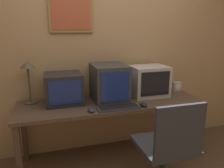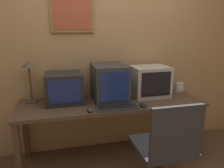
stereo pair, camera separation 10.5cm
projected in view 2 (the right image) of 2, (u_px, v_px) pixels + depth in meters
The scene contains 11 objects.
wall_back at pixel (104, 47), 2.70m from camera, with size 8.00×0.08×2.60m.
desk at pixel (112, 108), 2.50m from camera, with size 2.08×0.64×0.72m.
monitor_left at pixel (64, 88), 2.44m from camera, with size 0.40×0.38×0.33m.
monitor_center at pixel (109, 83), 2.49m from camera, with size 0.37×0.46×0.42m.
monitor_right at pixel (150, 81), 2.66m from camera, with size 0.44×0.35×0.37m.
keyboard_main at pixel (118, 108), 2.26m from camera, with size 0.44×0.14×0.03m.
mouse_near_keyboard at pixel (143, 105), 2.32m from camera, with size 0.07×0.12×0.04m.
mouse_far_corner at pixel (90, 110), 2.19m from camera, with size 0.06×0.11×0.04m.
desk_clock at pixel (179, 87), 2.86m from camera, with size 0.11×0.06×0.12m.
desk_lamp at pixel (29, 70), 2.38m from camera, with size 0.16×0.16×0.47m.
office_chair at pixel (165, 156), 1.96m from camera, with size 0.51×0.51×0.95m.
Camera 2 is at (-0.58, -1.36, 1.52)m, focal length 35.00 mm.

